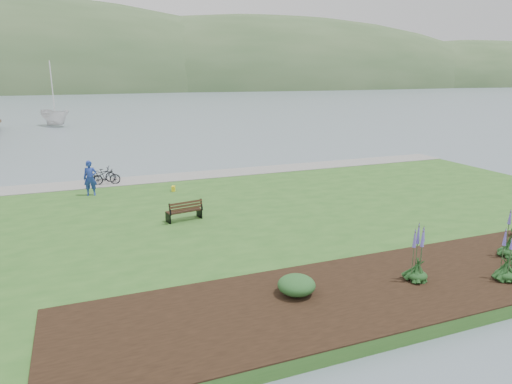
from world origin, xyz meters
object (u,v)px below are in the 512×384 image
at_px(person, 90,175).
at_px(bicycle_a, 100,174).
at_px(park_bench, 185,210).
at_px(sailboat, 56,126).

xyz_separation_m(person, bicycle_a, (0.61, 2.85, -0.59)).
distance_m(park_bench, sailboat, 45.23).
bearing_deg(sailboat, bicycle_a, -112.57).
distance_m(bicycle_a, sailboat, 36.24).
relative_size(park_bench, sailboat, 0.06).
distance_m(park_bench, person, 6.86).
xyz_separation_m(park_bench, person, (-3.52, 5.86, 0.60)).
xyz_separation_m(bicycle_a, sailboat, (-3.30, 36.08, -0.86)).
bearing_deg(person, sailboat, 101.79).
height_order(park_bench, sailboat, sailboat).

